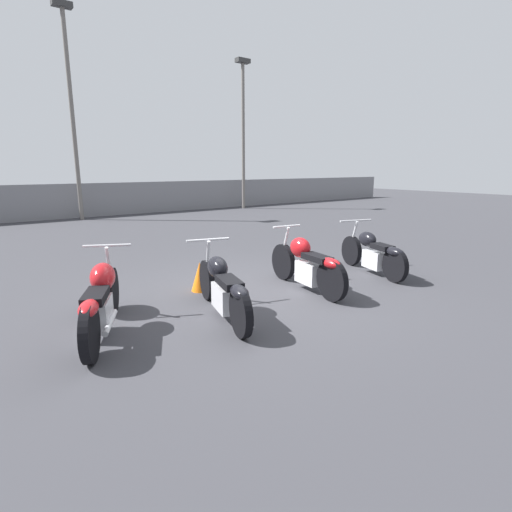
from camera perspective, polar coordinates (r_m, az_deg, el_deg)
The scene contains 9 objects.
ground_plane at distance 6.69m, azimuth -0.22°, elevation -5.38°, with size 60.00×60.00×0.00m, color #38383D.
fence_back at distance 18.14m, azimuth -25.13°, elevation 7.10°, with size 40.00×0.04×1.41m.
light_pole_left at distance 17.66m, azimuth -24.97°, elevation 19.86°, with size 0.70×0.35×7.91m.
light_pole_right at distance 20.68m, azimuth -1.85°, elevation 18.58°, with size 0.70×0.35×7.12m.
motorcycle_slot_0 at distance 5.33m, azimuth -21.22°, elevation -5.85°, with size 1.12×2.02×1.02m.
motorcycle_slot_1 at distance 5.59m, azimuth -4.76°, elevation -4.52°, with size 0.86×2.15×1.00m.
motorcycle_slot_2 at distance 6.85m, azimuth 7.30°, elevation -1.15°, with size 0.61×2.09×1.04m.
motorcycle_slot_3 at distance 8.18m, azimuth 16.41°, elevation 0.43°, with size 0.89×1.97×0.99m.
traffic_cone_near at distance 6.84m, azimuth -8.03°, elevation -2.92°, with size 0.30×0.30×0.50m.
Camera 1 is at (-3.83, -5.09, 2.06)m, focal length 28.00 mm.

